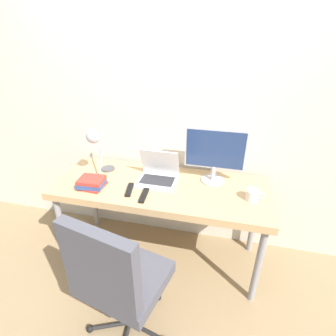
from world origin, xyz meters
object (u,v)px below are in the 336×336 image
object	(u,v)px
monitor	(215,153)
office_chair	(116,277)
laptop	(158,175)
desk_lamp	(96,142)
mug	(253,195)
book_stack	(92,183)

from	to	relation	value
monitor	office_chair	size ratio (longest dim) A/B	0.46
laptop	office_chair	size ratio (longest dim) A/B	0.31
laptop	desk_lamp	distance (m)	0.56
desk_lamp	mug	distance (m)	1.26
laptop	monitor	bearing A→B (deg)	13.21
laptop	mug	world-z (taller)	laptop
monitor	mug	distance (m)	0.43
book_stack	laptop	bearing A→B (deg)	24.07
desk_lamp	monitor	bearing A→B (deg)	10.23
laptop	monitor	world-z (taller)	monitor
desk_lamp	book_stack	distance (m)	0.32
book_stack	monitor	bearing A→B (deg)	19.10
laptop	desk_lamp	xyz separation A→B (m)	(-0.48, -0.06, 0.27)
laptop	office_chair	distance (m)	0.86
monitor	office_chair	bearing A→B (deg)	-116.86
desk_lamp	mug	bearing A→B (deg)	-1.95
desk_lamp	book_stack	size ratio (longest dim) A/B	2.03
book_stack	desk_lamp	bearing A→B (deg)	89.99
monitor	desk_lamp	xyz separation A→B (m)	(-0.92, -0.17, 0.07)
desk_lamp	mug	size ratio (longest dim) A/B	3.22
office_chair	mug	distance (m)	1.08
laptop	book_stack	size ratio (longest dim) A/B	1.47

